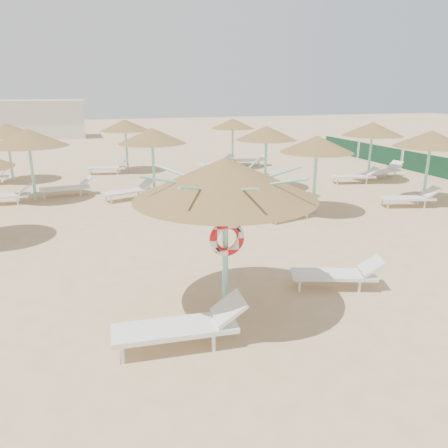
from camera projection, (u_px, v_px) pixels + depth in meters
name	position (u px, v px, depth m)	size (l,w,h in m)	color
ground	(233.00, 304.00, 8.74)	(120.00, 120.00, 0.00)	tan
main_palapa	(225.00, 179.00, 7.73)	(3.32, 3.32, 2.98)	#7FDDCD
lounger_main_a	(184.00, 325.00, 7.20)	(2.25, 0.83, 0.80)	white
lounger_main_b	(339.00, 273.00, 9.37)	(1.98, 1.18, 0.69)	white
palapa_field	(192.00, 136.00, 17.80)	(20.24, 12.77, 2.72)	#7FDDCD
service_hut	(36.00, 119.00, 38.22)	(8.40, 4.40, 3.25)	silver
windbreak_fence	(430.00, 165.00, 21.83)	(0.08, 19.84, 1.10)	#1B5339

